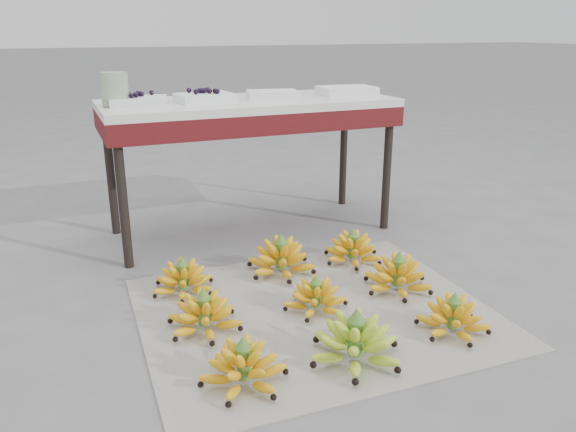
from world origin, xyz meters
name	(u,v)px	position (x,y,z in m)	size (l,w,h in m)	color
ground	(307,314)	(0.00, 0.00, 0.00)	(60.00, 60.00, 0.00)	#5C5C5E
newspaper_mat	(315,312)	(0.03, 0.00, 0.00)	(1.25, 1.05, 0.01)	white
bunch_front_left	(244,367)	(-0.35, -0.32, 0.06)	(0.32, 0.32, 0.16)	#FFC007
bunch_front_center	(356,343)	(0.01, -0.34, 0.07)	(0.34, 0.34, 0.18)	#91B535
bunch_front_right	(453,318)	(0.40, -0.32, 0.06)	(0.25, 0.25, 0.15)	#FFC007
bunch_mid_left	(204,315)	(-0.38, 0.02, 0.06)	(0.27, 0.27, 0.16)	#FFC007
bunch_mid_center	(316,298)	(0.04, 0.00, 0.05)	(0.29, 0.29, 0.14)	#FFC007
bunch_mid_right	(398,277)	(0.41, 0.03, 0.06)	(0.27, 0.27, 0.17)	#FFC007
bunch_back_left	(183,280)	(-0.38, 0.34, 0.06)	(0.25, 0.25, 0.15)	#FFC007
bunch_back_center	(281,259)	(0.05, 0.37, 0.07)	(0.30, 0.30, 0.18)	#FFC007
bunch_back_right	(353,250)	(0.39, 0.35, 0.06)	(0.33, 0.33, 0.16)	#FFC007
vendor_table	(249,115)	(0.11, 0.93, 0.60)	(1.40, 0.56, 0.67)	black
tray_far_left	(139,101)	(-0.41, 0.91, 0.69)	(0.27, 0.22, 0.06)	silver
tray_left	(205,97)	(-0.11, 0.90, 0.69)	(0.27, 0.21, 0.06)	silver
tray_right	(273,95)	(0.22, 0.90, 0.69)	(0.27, 0.22, 0.04)	silver
tray_far_right	(347,91)	(0.63, 0.89, 0.69)	(0.29, 0.22, 0.04)	silver
glass_jar	(115,90)	(-0.51, 0.90, 0.75)	(0.12, 0.12, 0.15)	#D8F2C0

